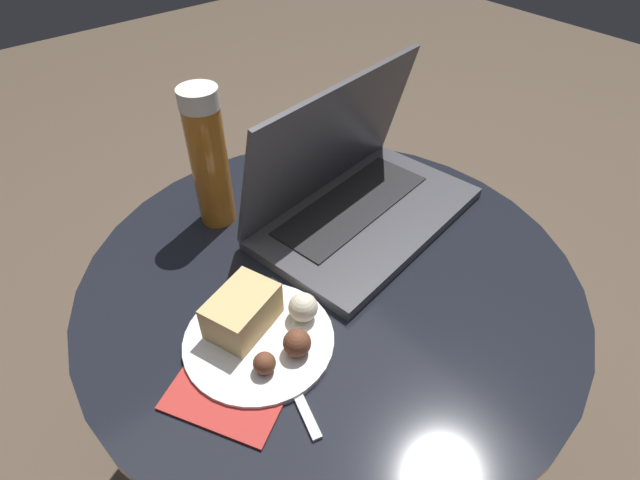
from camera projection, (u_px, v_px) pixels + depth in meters
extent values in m
plane|color=brown|center=(327.00, 446.00, 1.13)|extent=(6.00, 6.00, 0.00)
cylinder|color=#9E9EA3|center=(327.00, 445.00, 1.13)|extent=(0.43, 0.43, 0.01)
cylinder|color=#9E9EA3|center=(328.00, 377.00, 0.94)|extent=(0.08, 0.08, 0.53)
cylinder|color=black|center=(330.00, 277.00, 0.76)|extent=(0.75, 0.75, 0.02)
cube|color=#B7332D|center=(247.00, 360.00, 0.64)|extent=(0.24, 0.22, 0.00)
cube|color=#47474C|center=(368.00, 218.00, 0.84)|extent=(0.41, 0.28, 0.02)
cube|color=black|center=(352.00, 205.00, 0.85)|extent=(0.31, 0.15, 0.00)
cube|color=#47474C|center=(331.00, 140.00, 0.80)|extent=(0.38, 0.12, 0.22)
cube|color=silver|center=(332.00, 141.00, 0.80)|extent=(0.35, 0.11, 0.19)
cylinder|color=#C6701E|center=(210.00, 167.00, 0.79)|extent=(0.06, 0.06, 0.20)
cylinder|color=white|center=(198.00, 98.00, 0.71)|extent=(0.06, 0.06, 0.03)
cylinder|color=white|center=(259.00, 340.00, 0.66)|extent=(0.20, 0.20, 0.01)
cube|color=#DBB775|center=(242.00, 311.00, 0.65)|extent=(0.11, 0.09, 0.05)
sphere|color=beige|center=(303.00, 307.00, 0.67)|extent=(0.04, 0.04, 0.04)
sphere|color=brown|center=(264.00, 363.00, 0.61)|extent=(0.03, 0.03, 0.03)
sphere|color=brown|center=(297.00, 343.00, 0.63)|extent=(0.04, 0.04, 0.04)
cube|color=silver|center=(297.00, 394.00, 0.60)|extent=(0.05, 0.12, 0.00)
cube|color=silver|center=(272.00, 339.00, 0.66)|extent=(0.04, 0.06, 0.00)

